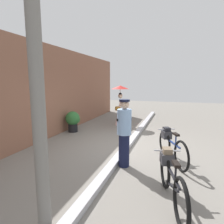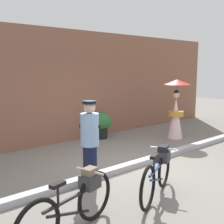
{
  "view_description": "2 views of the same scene",
  "coord_description": "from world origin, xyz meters",
  "px_view_note": "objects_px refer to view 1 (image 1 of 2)",
  "views": [
    {
      "loc": [
        -5.57,
        -1.37,
        2.04
      ],
      "look_at": [
        0.02,
        0.49,
        1.11
      ],
      "focal_mm": 30.93,
      "sensor_mm": 36.0,
      "label": 1
    },
    {
      "loc": [
        -4.29,
        -4.43,
        2.22
      ],
      "look_at": [
        -0.16,
        0.42,
        1.24
      ],
      "focal_mm": 46.04,
      "sensor_mm": 36.0,
      "label": 2
    }
  ],
  "objects_px": {
    "person_officer": "(124,131)",
    "potted_plant_by_door": "(73,120)",
    "bicycle_near_officer": "(171,177)",
    "bicycle_far_side": "(171,145)",
    "person_with_parasol": "(120,105)",
    "utility_pole": "(35,51)"
  },
  "relations": [
    {
      "from": "bicycle_near_officer",
      "to": "person_officer",
      "type": "height_order",
      "value": "person_officer"
    },
    {
      "from": "bicycle_far_side",
      "to": "potted_plant_by_door",
      "type": "xyz_separation_m",
      "value": [
        1.85,
        3.89,
        0.05
      ]
    },
    {
      "from": "potted_plant_by_door",
      "to": "utility_pole",
      "type": "height_order",
      "value": "utility_pole"
    },
    {
      "from": "bicycle_far_side",
      "to": "utility_pole",
      "type": "bearing_deg",
      "value": 152.24
    },
    {
      "from": "bicycle_near_officer",
      "to": "bicycle_far_side",
      "type": "height_order",
      "value": "bicycle_near_officer"
    },
    {
      "from": "bicycle_near_officer",
      "to": "person_officer",
      "type": "relative_size",
      "value": 1.08
    },
    {
      "from": "person_with_parasol",
      "to": "bicycle_near_officer",
      "type": "bearing_deg",
      "value": -155.67
    },
    {
      "from": "bicycle_near_officer",
      "to": "bicycle_far_side",
      "type": "relative_size",
      "value": 1.12
    },
    {
      "from": "bicycle_far_side",
      "to": "utility_pole",
      "type": "relative_size",
      "value": 0.33
    },
    {
      "from": "person_officer",
      "to": "potted_plant_by_door",
      "type": "xyz_separation_m",
      "value": [
        2.53,
        2.83,
        -0.39
      ]
    },
    {
      "from": "bicycle_far_side",
      "to": "person_with_parasol",
      "type": "bearing_deg",
      "value": 33.37
    },
    {
      "from": "bicycle_near_officer",
      "to": "person_officer",
      "type": "distance_m",
      "value": 1.61
    },
    {
      "from": "person_with_parasol",
      "to": "utility_pole",
      "type": "relative_size",
      "value": 0.39
    },
    {
      "from": "person_with_parasol",
      "to": "potted_plant_by_door",
      "type": "distance_m",
      "value": 2.39
    },
    {
      "from": "bicycle_far_side",
      "to": "person_officer",
      "type": "distance_m",
      "value": 1.34
    },
    {
      "from": "bicycle_near_officer",
      "to": "utility_pole",
      "type": "xyz_separation_m",
      "value": [
        -1.24,
        1.63,
        1.97
      ]
    },
    {
      "from": "utility_pole",
      "to": "potted_plant_by_door",
      "type": "bearing_deg",
      "value": 25.48
    },
    {
      "from": "person_officer",
      "to": "potted_plant_by_door",
      "type": "relative_size",
      "value": 1.93
    },
    {
      "from": "bicycle_far_side",
      "to": "potted_plant_by_door",
      "type": "distance_m",
      "value": 4.31
    },
    {
      "from": "potted_plant_by_door",
      "to": "bicycle_near_officer",
      "type": "bearing_deg",
      "value": -132.54
    },
    {
      "from": "person_officer",
      "to": "potted_plant_by_door",
      "type": "height_order",
      "value": "person_officer"
    },
    {
      "from": "bicycle_near_officer",
      "to": "person_with_parasol",
      "type": "xyz_separation_m",
      "value": [
        5.43,
        2.45,
        0.52
      ]
    }
  ]
}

